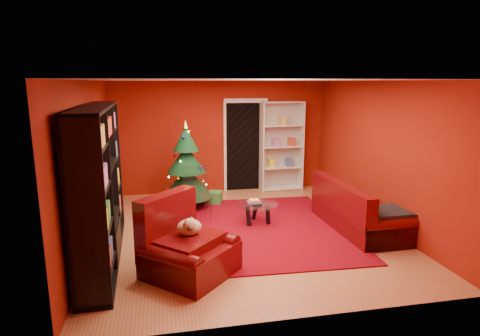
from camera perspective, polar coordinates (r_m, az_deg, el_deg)
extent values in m
cube|color=#A4603B|center=(7.18, 0.63, -9.08)|extent=(5.00, 5.50, 0.05)
cube|color=silver|center=(6.70, 0.68, 12.58)|extent=(5.00, 5.50, 0.05)
cube|color=maroon|center=(9.51, -2.80, 4.41)|extent=(5.00, 0.05, 2.60)
cube|color=maroon|center=(6.77, -20.75, 0.50)|extent=(0.05, 5.50, 2.60)
cube|color=maroon|center=(7.73, 19.30, 1.97)|extent=(0.05, 5.50, 2.60)
cube|color=maroon|center=(7.28, 2.55, -8.49)|extent=(3.20, 3.69, 0.02)
cube|color=#165B6C|center=(9.08, -8.93, -3.58)|extent=(0.34, 0.34, 0.28)
cube|color=#2D7832|center=(8.67, -3.57, -4.22)|extent=(0.35, 0.35, 0.28)
cube|color=#AC3C2A|center=(9.18, -9.63, -3.64)|extent=(0.23, 0.23, 0.21)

